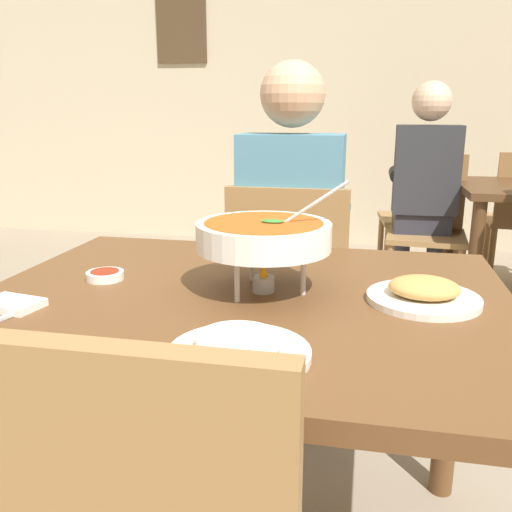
{
  "coord_description": "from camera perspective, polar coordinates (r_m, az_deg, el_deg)",
  "views": [
    {
      "loc": [
        0.26,
        -1.13,
        1.14
      ],
      "look_at": [
        0.0,
        0.15,
        0.8
      ],
      "focal_mm": 38.24,
      "sensor_mm": 36.0,
      "label": 1
    }
  ],
  "objects": [
    {
      "name": "chair_bg_left",
      "position": [
        3.42,
        17.46,
        3.51
      ],
      "size": [
        0.48,
        0.48,
        0.9
      ],
      "color": "olive",
      "rests_on": "ground_plane"
    },
    {
      "name": "chair_diner_main",
      "position": [
        2.01,
        3.54,
        -3.54
      ],
      "size": [
        0.44,
        0.44,
        0.9
      ],
      "color": "olive",
      "rests_on": "ground_plane"
    },
    {
      "name": "spoon_utensil",
      "position": [
        1.19,
        -24.35,
        -5.68
      ],
      "size": [
        0.06,
        0.17,
        0.01
      ],
      "primitive_type": "cube",
      "rotation": [
        0.0,
        0.0,
        -0.26
      ],
      "color": "silver",
      "rests_on": "dining_table_main"
    },
    {
      "name": "napkin_folded",
      "position": [
        1.25,
        -24.17,
        -4.61
      ],
      "size": [
        0.13,
        0.1,
        0.02
      ],
      "primitive_type": "cube",
      "rotation": [
        0.0,
        0.0,
        -0.18
      ],
      "color": "white",
      "rests_on": "dining_table_main"
    },
    {
      "name": "diner_main",
      "position": [
        1.98,
        3.79,
        3.25
      ],
      "size": [
        0.4,
        0.45,
        1.31
      ],
      "color": "#2D2D38",
      "rests_on": "ground_plane"
    },
    {
      "name": "dining_table_main",
      "position": [
        1.26,
        -1.39,
        -8.68
      ],
      "size": [
        1.18,
        0.95,
        0.75
      ],
      "color": "brown",
      "rests_on": "ground_plane"
    },
    {
      "name": "chair_bg_right",
      "position": [
        3.87,
        17.62,
        4.77
      ],
      "size": [
        0.48,
        0.48,
        0.9
      ],
      "color": "olive",
      "rests_on": "ground_plane"
    },
    {
      "name": "patron_bg_left",
      "position": [
        3.36,
        17.24,
        7.42
      ],
      "size": [
        0.4,
        0.45,
        1.31
      ],
      "color": "#2D2D38",
      "rests_on": "ground_plane"
    },
    {
      "name": "curry_bowl",
      "position": [
        1.21,
        0.81,
        2.08
      ],
      "size": [
        0.33,
        0.3,
        0.26
      ],
      "color": "silver",
      "rests_on": "dining_table_main"
    },
    {
      "name": "picture_frame_hung",
      "position": [
        5.11,
        -7.78,
        22.49
      ],
      "size": [
        0.44,
        0.03,
        0.56
      ],
      "primitive_type": "cube",
      "color": "#4C3823"
    },
    {
      "name": "cafe_rear_partition",
      "position": [
        4.87,
        9.02,
        18.91
      ],
      "size": [
        10.0,
        0.1,
        3.0
      ],
      "primitive_type": "cube",
      "color": "beige",
      "rests_on": "ground_plane"
    },
    {
      "name": "appetizer_plate",
      "position": [
        1.22,
        17.14,
        -3.74
      ],
      "size": [
        0.24,
        0.24,
        0.06
      ],
      "color": "white",
      "rests_on": "dining_table_main"
    },
    {
      "name": "rice_plate",
      "position": [
        0.91,
        -1.76,
        -9.44
      ],
      "size": [
        0.24,
        0.24,
        0.06
      ],
      "color": "white",
      "rests_on": "dining_table_main"
    },
    {
      "name": "sauce_dish",
      "position": [
        1.38,
        -15.51,
        -1.93
      ],
      "size": [
        0.09,
        0.09,
        0.02
      ],
      "color": "white",
      "rests_on": "dining_table_main"
    }
  ]
}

